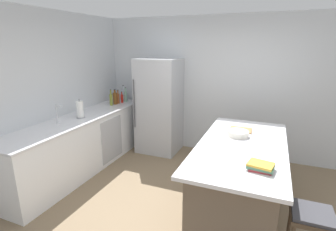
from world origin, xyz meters
TOP-DOWN VIEW (x-y plane):
  - ground_plane at (0.00, 0.00)m, footprint 7.20×7.20m
  - wall_rear at (0.00, 2.25)m, footprint 6.00×0.10m
  - wall_left at (-2.45, 0.00)m, footprint 0.10×6.00m
  - counter_run_left at (-2.07, 0.62)m, footprint 0.69×2.99m
  - kitchen_island at (0.55, 0.40)m, footprint 1.01×2.09m
  - refrigerator at (-1.20, 1.86)m, footprint 0.79×0.72m
  - bar_stool at (1.25, -0.33)m, footprint 0.36×0.36m
  - sink_faucet at (-2.12, 0.20)m, footprint 0.15×0.05m
  - paper_towel_roll at (-2.04, 0.59)m, footprint 0.14×0.14m
  - soda_bottle at (-2.09, 1.99)m, footprint 0.08×0.08m
  - gin_bottle at (-1.98, 1.90)m, footprint 0.06×0.06m
  - hot_sauce_bottle at (-2.01, 1.80)m, footprint 0.05×0.05m
  - vinegar_bottle at (-2.04, 1.71)m, footprint 0.06×0.06m
  - whiskey_bottle at (-2.06, 1.63)m, footprint 0.08×0.08m
  - olive_oil_bottle at (-2.08, 1.52)m, footprint 0.06×0.06m
  - cookbook_stack at (0.78, -0.20)m, footprint 0.26×0.22m
  - mixing_bowl at (0.46, 0.68)m, footprint 0.27×0.27m
  - cutting_board at (0.46, 0.92)m, footprint 0.30×0.25m

SIDE VIEW (x-z plane):
  - ground_plane at x=0.00m, z-range 0.00..0.00m
  - counter_run_left at x=-2.07m, z-range 0.00..0.93m
  - kitchen_island at x=0.55m, z-range 0.01..0.93m
  - bar_stool at x=1.25m, z-range 0.21..0.90m
  - refrigerator at x=-1.20m, z-range 0.00..1.82m
  - cutting_board at x=0.46m, z-range 0.92..0.94m
  - cookbook_stack at x=0.78m, z-range 0.93..1.00m
  - mixing_bowl at x=0.46m, z-range 0.92..1.00m
  - hot_sauce_bottle at x=-2.01m, z-range 0.90..1.13m
  - vinegar_bottle at x=-2.04m, z-range 0.90..1.17m
  - gin_bottle at x=-1.98m, z-range 0.89..1.19m
  - olive_oil_bottle at x=-2.08m, z-range 0.89..1.20m
  - whiskey_bottle at x=-2.06m, z-range 0.90..1.20m
  - soda_bottle at x=-2.09m, z-range 0.89..1.22m
  - paper_towel_roll at x=-2.04m, z-range 0.90..1.22m
  - sink_faucet at x=-2.12m, z-range 0.93..1.23m
  - wall_rear at x=0.00m, z-range 0.00..2.60m
  - wall_left at x=-2.45m, z-range 0.00..2.60m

